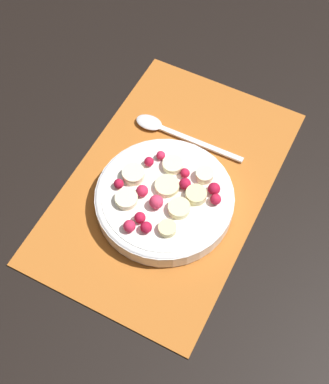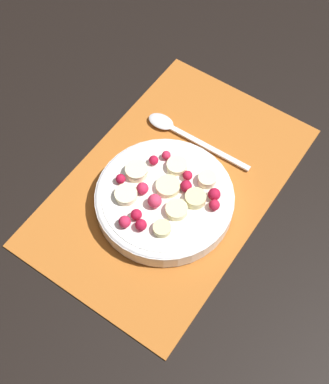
{
  "view_description": "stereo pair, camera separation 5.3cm",
  "coord_description": "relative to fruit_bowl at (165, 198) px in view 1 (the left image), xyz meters",
  "views": [
    {
      "loc": [
        -0.4,
        -0.2,
        0.73
      ],
      "look_at": [
        -0.04,
        -0.01,
        0.04
      ],
      "focal_mm": 50.0,
      "sensor_mm": 36.0,
      "label": 1
    },
    {
      "loc": [
        -0.38,
        -0.24,
        0.73
      ],
      "look_at": [
        -0.04,
        -0.01,
        0.04
      ],
      "focal_mm": 50.0,
      "sensor_mm": 36.0,
      "label": 2
    }
  ],
  "objects": [
    {
      "name": "placemat",
      "position": [
        0.04,
        0.01,
        -0.02
      ],
      "size": [
        0.47,
        0.3,
        0.01
      ],
      "color": "#B26023",
      "rests_on": "ground_plane"
    },
    {
      "name": "spoon",
      "position": [
        0.13,
        0.06,
        -0.02
      ],
      "size": [
        0.03,
        0.2,
        0.01
      ],
      "rotation": [
        0.0,
        0.0,
        7.87
      ],
      "color": "silver",
      "rests_on": "placemat"
    },
    {
      "name": "ground_plane",
      "position": [
        0.04,
        0.01,
        -0.03
      ],
      "size": [
        3.0,
        3.0,
        0.0
      ],
      "primitive_type": "plane",
      "color": "black"
    },
    {
      "name": "fruit_bowl",
      "position": [
        0.0,
        0.0,
        0.0
      ],
      "size": [
        0.21,
        0.21,
        0.05
      ],
      "color": "white",
      "rests_on": "placemat"
    }
  ]
}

